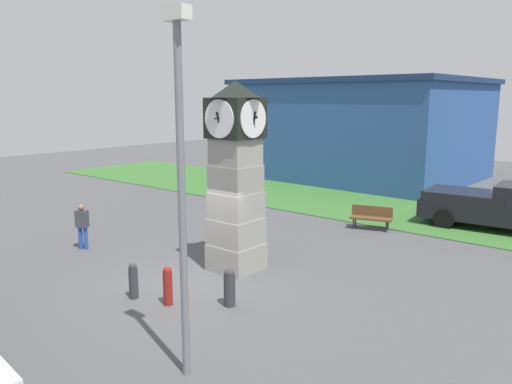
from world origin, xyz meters
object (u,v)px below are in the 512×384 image
(clock_tower, at_px, (236,177))
(bollard_far_row, at_px, (133,280))
(pedestrian_crossing_lot, at_px, (82,224))
(bench, at_px, (371,216))
(bollard_mid_row, at_px, (168,285))
(pickup_truck, at_px, (497,206))
(bollard_near_tower, at_px, (229,287))
(street_lamp_near_road, at_px, (181,174))

(clock_tower, distance_m, bollard_far_row, 4.13)
(clock_tower, height_order, pedestrian_crossing_lot, clock_tower)
(bench, distance_m, pedestrian_crossing_lot, 10.81)
(bench, bearing_deg, pedestrian_crossing_lot, -126.24)
(clock_tower, xyz_separation_m, bollard_mid_row, (0.45, -3.07, -2.31))
(pickup_truck, xyz_separation_m, bench, (-3.81, -3.07, -0.41))
(bollard_near_tower, relative_size, pickup_truck, 0.17)
(bollard_mid_row, relative_size, street_lamp_near_road, 0.15)
(clock_tower, xyz_separation_m, pickup_truck, (4.78, 9.95, -1.89))
(bollard_mid_row, xyz_separation_m, pickup_truck, (4.33, 13.03, 0.43))
(pickup_truck, distance_m, street_lamp_near_road, 15.27)
(clock_tower, bearing_deg, bollard_far_row, -99.32)
(bench, xyz_separation_m, street_lamp_near_road, (2.20, -11.84, 3.28))
(bench, height_order, pedestrian_crossing_lot, pedestrian_crossing_lot)
(clock_tower, distance_m, bollard_mid_row, 3.87)
(bollard_mid_row, distance_m, bench, 9.97)
(bollard_near_tower, bearing_deg, pickup_truck, 75.67)
(bollard_near_tower, bearing_deg, pedestrian_crossing_lot, 177.44)
(bollard_mid_row, height_order, pedestrian_crossing_lot, pedestrian_crossing_lot)
(pickup_truck, relative_size, bench, 3.37)
(bollard_near_tower, xyz_separation_m, bollard_far_row, (-2.24, -1.22, -0.01))
(bollard_near_tower, xyz_separation_m, bollard_mid_row, (-1.24, -0.93, 0.01))
(clock_tower, bearing_deg, bench, 81.96)
(bench, xyz_separation_m, pedestrian_crossing_lot, (-6.39, -8.71, 0.36))
(clock_tower, relative_size, bench, 3.32)
(bollard_far_row, bearing_deg, bench, 81.54)
(bollard_near_tower, xyz_separation_m, bench, (-0.72, 9.03, 0.03))
(bollard_far_row, xyz_separation_m, pickup_truck, (5.33, 13.32, 0.45))
(clock_tower, distance_m, bollard_near_tower, 3.59)
(bollard_far_row, xyz_separation_m, pedestrian_crossing_lot, (-4.86, 1.54, 0.41))
(bollard_mid_row, distance_m, pickup_truck, 13.73)
(bollard_far_row, bearing_deg, bollard_mid_row, 16.31)
(bollard_mid_row, distance_m, street_lamp_near_road, 4.67)
(pickup_truck, relative_size, pedestrian_crossing_lot, 3.63)
(bollard_near_tower, height_order, bench, bollard_near_tower)
(bench, bearing_deg, street_lamp_near_road, -79.46)
(bollard_near_tower, height_order, bollard_far_row, bollard_near_tower)
(pedestrian_crossing_lot, bearing_deg, bollard_far_row, -17.56)
(bollard_far_row, height_order, bench, bollard_far_row)
(bench, bearing_deg, bollard_far_row, -98.46)
(bollard_far_row, relative_size, pedestrian_crossing_lot, 0.61)
(clock_tower, height_order, street_lamp_near_road, street_lamp_near_road)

